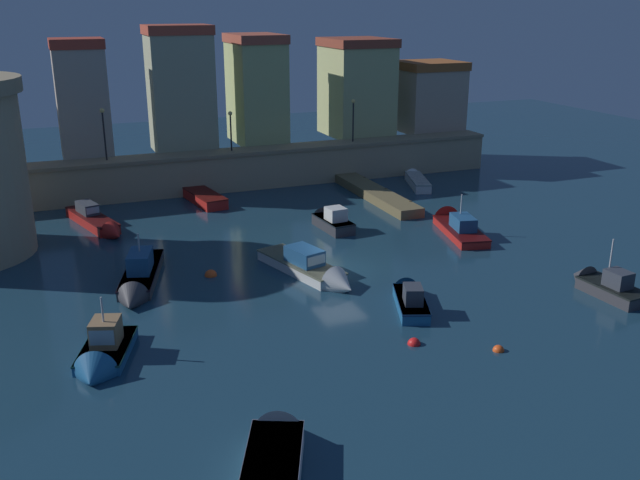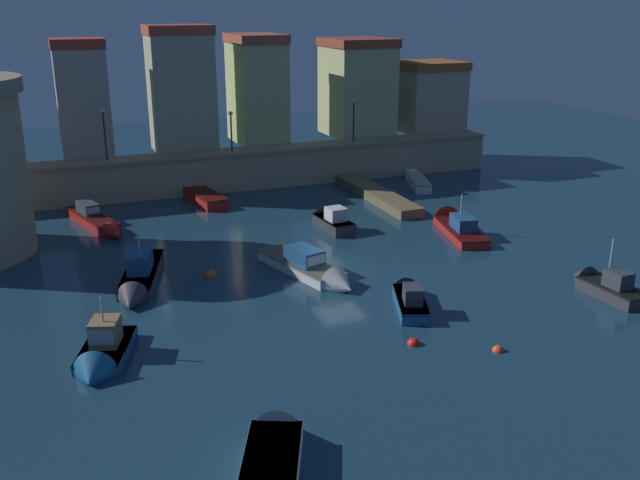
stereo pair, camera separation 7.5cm
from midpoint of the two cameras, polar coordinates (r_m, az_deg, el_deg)
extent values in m
plane|color=#19384C|center=(37.73, 1.55, -2.50)|extent=(108.08, 108.08, 0.00)
cube|color=tan|center=(54.66, -6.35, 5.62)|extent=(41.88, 2.19, 2.73)
cube|color=gray|center=(54.34, -6.41, 7.15)|extent=(41.88, 2.49, 0.24)
cube|color=#ACA091|center=(54.73, -18.73, 10.40)|extent=(3.53, 3.39, 7.82)
cube|color=#A93A2B|center=(54.35, -19.21, 14.83)|extent=(3.67, 3.53, 0.70)
cube|color=#A8AA88|center=(55.73, -11.23, 11.58)|extent=(4.64, 3.80, 8.64)
cube|color=#B14532|center=(55.37, -11.55, 16.38)|extent=(4.83, 3.95, 0.70)
cube|color=#B5BE78|center=(58.13, -5.20, 11.75)|extent=(3.71, 5.67, 7.86)
cube|color=#A74A37|center=(57.77, -5.33, 15.97)|extent=(3.86, 5.90, 0.70)
cube|color=#B7BA7B|center=(61.34, 2.94, 11.94)|extent=(4.95, 5.83, 7.38)
cube|color=brown|center=(60.99, 3.00, 15.71)|extent=(5.14, 6.07, 0.70)
cube|color=tan|center=(64.11, 8.70, 11.13)|extent=(5.14, 4.86, 5.34)
cube|color=#955026|center=(63.79, 8.84, 13.82)|extent=(5.35, 5.05, 0.70)
cube|color=brown|center=(51.65, 4.52, 3.72)|extent=(1.78, 11.15, 0.66)
cylinder|color=#473E28|center=(55.22, 3.58, 4.76)|extent=(0.20, 0.20, 0.70)
cylinder|color=#473E28|center=(51.99, 5.32, 3.82)|extent=(0.20, 0.20, 0.70)
cylinder|color=#473E28|center=(48.83, 7.28, 2.77)|extent=(0.20, 0.20, 0.70)
cylinder|color=black|center=(52.34, -17.11, 8.01)|extent=(0.12, 0.12, 3.36)
sphere|color=#F9D172|center=(52.06, -17.30, 9.98)|extent=(0.32, 0.32, 0.32)
cylinder|color=black|center=(53.88, -7.27, 8.59)|extent=(0.12, 0.12, 2.67)
sphere|color=#F9D172|center=(53.64, -7.34, 10.15)|extent=(0.32, 0.32, 0.32)
cylinder|color=black|center=(57.13, 2.66, 9.50)|extent=(0.12, 0.12, 3.08)
sphere|color=#F9D172|center=(56.89, 2.69, 11.18)|extent=(0.32, 0.32, 0.32)
cube|color=red|center=(51.13, -9.43, 3.43)|extent=(2.38, 5.26, 0.76)
cone|color=red|center=(54.02, -10.68, 4.18)|extent=(1.72, 1.62, 1.51)
cube|color=#4F0E0C|center=(51.04, -9.45, 3.79)|extent=(2.42, 5.37, 0.08)
cube|color=#333338|center=(37.70, -14.30, -2.67)|extent=(3.16, 6.17, 0.56)
cone|color=#333338|center=(34.38, -15.12, -4.86)|extent=(1.84, 1.76, 1.52)
cube|color=black|center=(37.62, -14.33, -2.33)|extent=(3.22, 6.29, 0.08)
cube|color=navy|center=(37.23, -14.44, -1.68)|extent=(1.62, 2.28, 1.00)
cylinder|color=#B2B2B7|center=(37.16, -14.48, -0.94)|extent=(0.08, 0.08, 1.95)
cube|color=#195689|center=(30.24, -16.96, -8.53)|extent=(2.86, 3.93, 0.46)
cone|color=#195689|center=(28.35, -18.02, -10.56)|extent=(1.95, 1.50, 1.72)
cube|color=#0E3233|center=(30.15, -16.99, -8.21)|extent=(2.92, 4.01, 0.08)
cube|color=olive|center=(30.01, -17.04, -7.13)|extent=(1.45, 1.57, 1.06)
cube|color=#99B7C6|center=(29.43, -17.35, -7.58)|extent=(0.95, 0.38, 0.64)
cylinder|color=#B2B2B7|center=(29.65, -17.21, -6.33)|extent=(0.08, 0.08, 2.12)
cube|color=#333338|center=(44.40, 1.03, 1.30)|extent=(1.67, 3.45, 0.71)
cone|color=#333338|center=(46.19, -0.17, 2.00)|extent=(1.40, 1.04, 1.33)
cube|color=black|center=(44.31, 1.03, 1.69)|extent=(1.70, 3.52, 0.08)
cube|color=silver|center=(43.87, 1.25, 2.13)|extent=(1.19, 1.26, 0.82)
cube|color=#99B7C6|center=(44.36, 0.90, 2.37)|extent=(0.99, 0.14, 0.49)
cube|color=white|center=(22.40, -3.89, -17.60)|extent=(2.88, 3.76, 0.82)
cone|color=white|center=(24.12, -3.38, -14.64)|extent=(1.83, 1.50, 1.58)
cube|color=slate|center=(22.18, -3.91, -16.83)|extent=(2.93, 3.83, 0.08)
cube|color=red|center=(44.16, 11.27, 0.71)|extent=(2.96, 5.74, 0.53)
cone|color=red|center=(47.21, 9.90, 1.97)|extent=(1.97, 1.74, 1.70)
cube|color=#420B0B|center=(44.10, 11.29, 0.99)|extent=(3.02, 5.85, 0.08)
cube|color=navy|center=(43.65, 11.48, 1.40)|extent=(1.53, 2.13, 0.81)
cube|color=#99B7C6|center=(44.50, 11.06, 1.82)|extent=(1.00, 0.28, 0.48)
cylinder|color=#B2B2B7|center=(43.93, 11.30, 2.36)|extent=(0.08, 0.08, 2.04)
cube|color=#333338|center=(37.13, 22.56, -3.84)|extent=(1.75, 3.45, 0.63)
cone|color=#333338|center=(38.43, 20.29, -2.81)|extent=(1.51, 1.04, 1.44)
cube|color=black|center=(37.03, 22.62, -3.45)|extent=(1.79, 3.52, 0.08)
cube|color=#333842|center=(36.74, 22.97, -2.92)|extent=(1.02, 1.21, 0.81)
cube|color=#99B7C6|center=(37.07, 22.32, -2.58)|extent=(0.85, 0.12, 0.49)
cylinder|color=#B2B2B7|center=(36.86, 22.43, -1.58)|extent=(0.08, 0.08, 2.25)
cube|color=white|center=(55.45, 7.89, 4.67)|extent=(2.59, 4.87, 0.70)
cone|color=white|center=(58.29, 7.32, 5.39)|extent=(1.48, 1.61, 1.12)
cube|color=gray|center=(55.37, 7.90, 4.98)|extent=(2.64, 4.97, 0.08)
cube|color=#195689|center=(33.28, 7.31, -5.14)|extent=(2.49, 3.88, 0.56)
cone|color=#195689|center=(35.37, 6.80, -3.64)|extent=(1.50, 1.39, 1.21)
cube|color=#0D274C|center=(33.18, 7.33, -4.77)|extent=(2.54, 3.96, 0.08)
cube|color=#333842|center=(32.56, 7.48, -4.40)|extent=(1.16, 1.37, 0.80)
cube|color=#99B7C6|center=(33.07, 7.34, -3.94)|extent=(0.70, 0.31, 0.48)
cube|color=red|center=(47.63, -18.02, 1.54)|extent=(2.97, 6.07, 0.66)
cone|color=red|center=(44.38, -16.35, 0.47)|extent=(1.61, 1.70, 1.26)
cube|color=#460F0E|center=(47.55, -18.06, 1.88)|extent=(3.03, 6.20, 0.08)
cube|color=#333842|center=(48.05, -18.39, 2.50)|extent=(1.43, 2.07, 0.70)
cube|color=#99B7C6|center=(47.19, -17.99, 2.29)|extent=(0.82, 0.30, 0.42)
cube|color=silver|center=(37.60, -1.65, -2.11)|extent=(3.25, 6.04, 0.57)
cone|color=silver|center=(34.99, 1.77, -3.75)|extent=(1.97, 1.80, 1.65)
cube|color=#676951|center=(37.52, -1.65, -1.76)|extent=(3.32, 6.16, 0.08)
cube|color=navy|center=(37.09, -1.33, -1.26)|extent=(1.77, 2.34, 0.81)
cube|color=#99B7C6|center=(36.30, -0.37, -1.65)|extent=(1.10, 0.37, 0.49)
sphere|color=#EA4C19|center=(37.49, -8.90, -2.87)|extent=(0.65, 0.65, 0.65)
sphere|color=#EA4C19|center=(30.31, 14.19, -8.69)|extent=(0.48, 0.48, 0.48)
sphere|color=red|center=(30.18, 7.56, -8.37)|extent=(0.56, 0.56, 0.56)
camera|label=1|loc=(0.04, -90.05, -0.02)|focal=39.48mm
camera|label=2|loc=(0.04, 89.95, 0.02)|focal=39.48mm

